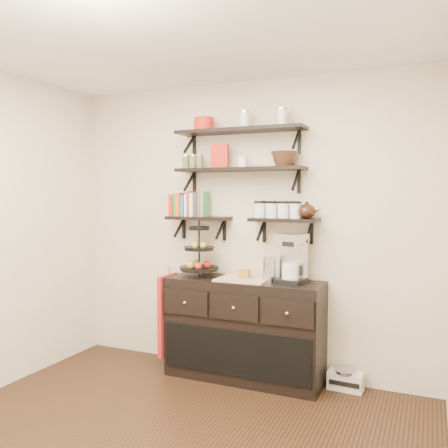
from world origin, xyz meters
The scene contains 20 objects.
ceiling centered at (0.00, 0.00, 2.70)m, with size 3.50×3.50×0.02m, color white.
back_wall centered at (0.00, 1.75, 1.35)m, with size 3.50×0.02×2.70m, color beige.
shelf_top centered at (0.00, 1.62, 2.23)m, with size 1.20×0.27×0.23m.
shelf_mid centered at (0.00, 1.62, 1.88)m, with size 1.20×0.27×0.23m.
shelf_low_left centered at (-0.42, 1.63, 1.43)m, with size 0.60×0.25×0.23m.
shelf_low_right centered at (0.42, 1.63, 1.43)m, with size 0.60×0.25×0.23m.
cookbooks centered at (-0.51, 1.63, 1.56)m, with size 0.36×0.15×0.26m.
glass_canisters centered at (0.36, 1.63, 1.51)m, with size 0.43×0.10×0.13m.
sideboard centered at (0.09, 1.51, 0.45)m, with size 1.40×0.50×0.92m.
fruit_stand centered at (-0.36, 1.52, 1.08)m, with size 0.36×0.36×0.52m.
candle centered at (0.10, 1.51, 0.96)m, with size 0.08×0.08×0.08m, color #986023.
coffee_maker centered at (0.52, 1.54, 1.10)m, with size 0.27×0.26×0.42m.
thermal_carafe centered at (0.33, 1.49, 1.01)m, with size 0.11×0.11×0.22m, color silver.
apron centered at (-0.64, 1.41, 0.53)m, with size 0.04×0.32×0.75m, color maroon.
radio centered at (0.97, 1.63, 0.09)m, with size 0.30×0.21×0.17m.
recipe_box centered at (-0.20, 1.61, 2.01)m, with size 0.16×0.06×0.22m, color red.
walnut_bowl centered at (0.42, 1.61, 1.96)m, with size 0.24×0.24×0.13m, color black, non-canonical shape.
ramekins centered at (0.03, 1.61, 1.95)m, with size 0.09×0.09×0.10m, color white.
teapot centered at (0.62, 1.63, 1.53)m, with size 0.20×0.15×0.15m, color black, non-canonical shape.
red_pot centered at (-0.36, 1.61, 2.31)m, with size 0.18×0.18×0.12m, color red.
Camera 1 is at (1.61, -2.38, 1.66)m, focal length 38.00 mm.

